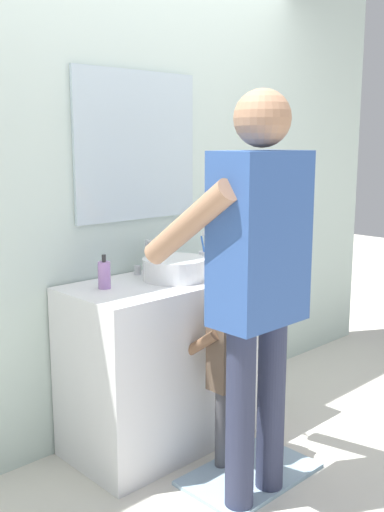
# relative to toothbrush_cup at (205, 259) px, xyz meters

# --- Properties ---
(ground_plane) EXTENTS (14.00, 14.00, 0.00)m
(ground_plane) POSITION_rel_toothbrush_cup_xyz_m (-0.30, -0.36, -0.93)
(ground_plane) COLOR silver
(back_wall) EXTENTS (4.40, 0.10, 2.70)m
(back_wall) POSITION_rel_toothbrush_cup_xyz_m (-0.30, 0.26, 0.42)
(back_wall) COLOR silver
(back_wall) RESTS_ON ground
(vanity_cabinet) EXTENTS (1.13, 0.54, 0.88)m
(vanity_cabinet) POSITION_rel_toothbrush_cup_xyz_m (-0.30, -0.06, -0.49)
(vanity_cabinet) COLOR white
(vanity_cabinet) RESTS_ON ground
(sink_basin) EXTENTS (0.33, 0.33, 0.11)m
(sink_basin) POSITION_rel_toothbrush_cup_xyz_m (-0.30, -0.08, 0.00)
(sink_basin) COLOR white
(sink_basin) RESTS_ON vanity_cabinet
(faucet) EXTENTS (0.18, 0.14, 0.18)m
(faucet) POSITION_rel_toothbrush_cup_xyz_m (-0.30, 0.12, 0.03)
(faucet) COLOR #B7BABF
(faucet) RESTS_ON vanity_cabinet
(toothbrush_cup) EXTENTS (0.07, 0.07, 0.21)m
(toothbrush_cup) POSITION_rel_toothbrush_cup_xyz_m (0.00, 0.00, 0.00)
(toothbrush_cup) COLOR silver
(toothbrush_cup) RESTS_ON vanity_cabinet
(soap_bottle) EXTENTS (0.06, 0.06, 0.17)m
(soap_bottle) POSITION_rel_toothbrush_cup_xyz_m (-0.68, 0.00, 0.01)
(soap_bottle) COLOR #B27FC6
(soap_bottle) RESTS_ON vanity_cabinet
(bath_mat) EXTENTS (0.64, 0.40, 0.02)m
(bath_mat) POSITION_rel_toothbrush_cup_xyz_m (-0.30, -0.61, -0.92)
(bath_mat) COLOR #99B7CC
(bath_mat) RESTS_ON ground
(child_toddler) EXTENTS (0.28, 0.28, 0.90)m
(child_toddler) POSITION_rel_toothbrush_cup_xyz_m (-0.30, -0.47, -0.39)
(child_toddler) COLOR #47474C
(child_toddler) RESTS_ON ground
(adult_parent) EXTENTS (0.55, 0.58, 1.78)m
(adult_parent) POSITION_rel_toothbrush_cup_xyz_m (-0.42, -0.73, 0.14)
(adult_parent) COLOR #2D334C
(adult_parent) RESTS_ON ground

